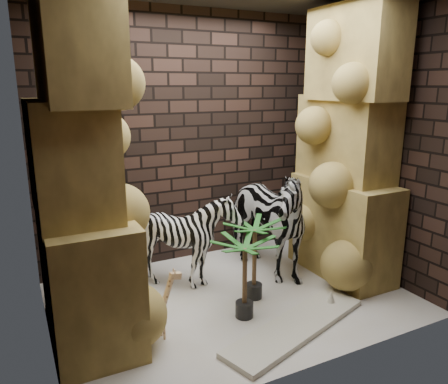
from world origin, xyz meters
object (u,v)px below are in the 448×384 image
zebra_right (261,210)px  zebra_left (187,244)px  palm_front (254,260)px  giraffe_toy (153,307)px  surfboard (296,326)px  palm_back (245,278)px

zebra_right → zebra_left: bearing=167.9°
zebra_right → palm_front: (-0.37, -0.50, -0.34)m
zebra_left → giraffe_toy: 1.08m
zebra_right → surfboard: size_ratio=0.94×
zebra_left → palm_back: size_ratio=1.35×
giraffe_toy → palm_front: 1.19m
zebra_right → giraffe_toy: zebra_right is taller
zebra_left → surfboard: size_ratio=0.66×
zebra_right → palm_back: zebra_right is taller
zebra_left → palm_front: zebra_left is taller
palm_front → surfboard: (0.04, -0.68, -0.39)m
zebra_right → palm_front: size_ratio=1.82×
palm_back → surfboard: size_ratio=0.49×
zebra_right → giraffe_toy: size_ratio=2.42×
giraffe_toy → palm_back: palm_back is taller
palm_front → zebra_left: bearing=131.5°
zebra_left → zebra_right: bearing=-10.4°
zebra_left → surfboard: bearing=-72.1°
zebra_left → surfboard: (0.55, -1.25, -0.46)m
giraffe_toy → palm_front: (1.15, 0.28, 0.10)m
giraffe_toy → surfboard: (1.20, -0.41, -0.29)m
giraffe_toy → palm_front: size_ratio=0.75×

